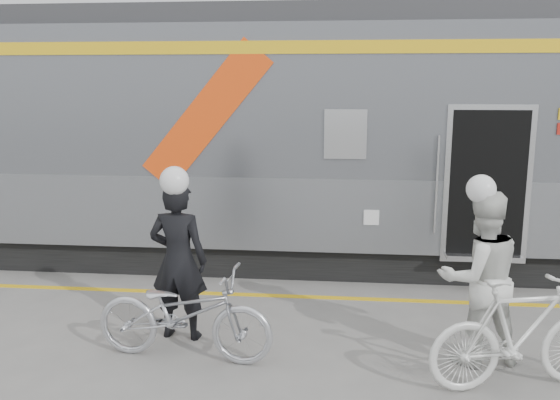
# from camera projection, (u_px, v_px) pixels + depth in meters

# --- Properties ---
(ground) EXTENTS (90.00, 90.00, 0.00)m
(ground) POSITION_uv_depth(u_px,v_px,m) (281.00, 369.00, 6.26)
(ground) COLOR slate
(ground) RESTS_ON ground
(train) EXTENTS (24.00, 3.17, 4.10)m
(train) POSITION_uv_depth(u_px,v_px,m) (333.00, 138.00, 9.90)
(train) COLOR black
(train) RESTS_ON ground
(safety_strip) EXTENTS (24.00, 0.12, 0.01)m
(safety_strip) POSITION_uv_depth(u_px,v_px,m) (296.00, 296.00, 8.35)
(safety_strip) COLOR yellow
(safety_strip) RESTS_ON ground
(man) EXTENTS (0.73, 0.51, 1.88)m
(man) POSITION_uv_depth(u_px,v_px,m) (178.00, 260.00, 6.88)
(man) COLOR black
(man) RESTS_ON ground
(bicycle_left) EXTENTS (2.03, 0.88, 1.04)m
(bicycle_left) POSITION_uv_depth(u_px,v_px,m) (184.00, 314.00, 6.40)
(bicycle_left) COLOR #B6B8BF
(bicycle_left) RESTS_ON ground
(woman) EXTENTS (1.06, 0.92, 1.88)m
(woman) POSITION_uv_depth(u_px,v_px,m) (480.00, 278.00, 6.26)
(woman) COLOR silver
(woman) RESTS_ON ground
(bicycle_right) EXTENTS (1.97, 0.99, 1.14)m
(bicycle_right) POSITION_uv_depth(u_px,v_px,m) (522.00, 334.00, 5.77)
(bicycle_right) COLOR silver
(bicycle_right) RESTS_ON ground
(helmet_man) EXTENTS (0.33, 0.33, 0.33)m
(helmet_man) POSITION_uv_depth(u_px,v_px,m) (175.00, 166.00, 6.66)
(helmet_man) COLOR white
(helmet_man) RESTS_ON man
(helmet_woman) EXTENTS (0.30, 0.30, 0.30)m
(helmet_woman) POSITION_uv_depth(u_px,v_px,m) (487.00, 176.00, 6.05)
(helmet_woman) COLOR white
(helmet_woman) RESTS_ON woman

